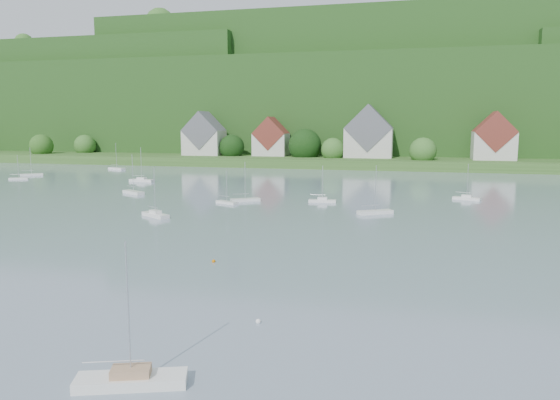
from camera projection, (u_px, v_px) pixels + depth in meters
The scene contains 10 objects.
far_shore_strip at pixel (357, 159), 195.97m from camera, with size 600.00×60.00×3.00m, color #31551F.
forested_ridge at pixel (373, 106), 258.62m from camera, with size 620.00×181.22×69.89m.
village_building_0 at pixel (204, 137), 195.53m from camera, with size 14.00×10.40×16.00m.
village_building_1 at pixel (271, 140), 191.56m from camera, with size 12.00×9.36×14.00m.
village_building_2 at pixel (369, 136), 181.99m from camera, with size 16.00×11.44×18.00m.
village_building_3 at pixel (494, 140), 170.59m from camera, with size 13.00×10.40×15.50m.
near_sailboat_2 at pixel (131, 378), 30.17m from camera, with size 6.48×3.74×8.44m.
mooring_buoy_1 at pixel (258, 323), 39.75m from camera, with size 0.40×0.40×0.40m, color white.
mooring_buoy_3 at pixel (214, 262), 57.00m from camera, with size 0.39×0.39×0.39m, color #D06B00.
far_sailboat_cluster at pixel (360, 191), 114.07m from camera, with size 199.78×79.77×8.71m.
Camera 1 is at (19.87, 2.84, 14.85)m, focal length 34.09 mm.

